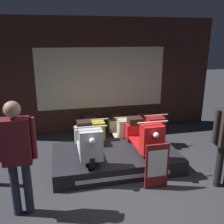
# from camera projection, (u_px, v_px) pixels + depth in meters

# --- Properties ---
(ground_plane) EXTENTS (30.00, 30.00, 0.00)m
(ground_plane) POSITION_uv_depth(u_px,v_px,m) (136.00, 193.00, 4.45)
(ground_plane) COLOR #2D2D33
(shop_wall_back) EXTENTS (6.61, 0.09, 3.20)m
(shop_wall_back) POSITION_uv_depth(u_px,v_px,m) (102.00, 76.00, 7.07)
(shop_wall_back) COLOR #331E19
(shop_wall_back) RESTS_ON ground_plane
(display_platform) EXTENTS (2.64, 1.49, 0.32)m
(display_platform) POSITION_uv_depth(u_px,v_px,m) (115.00, 158.00, 5.38)
(display_platform) COLOR black
(display_platform) RESTS_ON ground_plane
(scooter_display_left) EXTENTS (0.60, 1.51, 0.83)m
(scooter_display_left) POSITION_uv_depth(u_px,v_px,m) (88.00, 140.00, 5.10)
(scooter_display_left) COLOR black
(scooter_display_left) RESTS_ON display_platform
(scooter_display_right) EXTENTS (0.60, 1.51, 0.83)m
(scooter_display_right) POSITION_uv_depth(u_px,v_px,m) (143.00, 136.00, 5.34)
(scooter_display_right) COLOR black
(scooter_display_right) RESTS_ON display_platform
(scooter_backrow_0) EXTENTS (0.60, 1.51, 0.83)m
(scooter_backrow_0) POSITION_uv_depth(u_px,v_px,m) (93.00, 131.00, 6.49)
(scooter_backrow_0) COLOR black
(scooter_backrow_0) RESTS_ON ground_plane
(scooter_backrow_1) EXTENTS (0.60, 1.51, 0.83)m
(scooter_backrow_1) POSITION_uv_depth(u_px,v_px,m) (121.00, 129.00, 6.65)
(scooter_backrow_1) COLOR black
(scooter_backrow_1) RESTS_ON ground_plane
(scooter_backrow_2) EXTENTS (0.60, 1.51, 0.83)m
(scooter_backrow_2) POSITION_uv_depth(u_px,v_px,m) (148.00, 126.00, 6.81)
(scooter_backrow_2) COLOR black
(scooter_backrow_2) RESTS_ON ground_plane
(person_left_browsing) EXTENTS (0.58, 0.24, 1.83)m
(person_left_browsing) POSITION_uv_depth(u_px,v_px,m) (17.00, 150.00, 3.66)
(person_left_browsing) COLOR #232838
(person_left_browsing) RESTS_ON ground_plane
(price_sign_board) EXTENTS (0.45, 0.04, 0.87)m
(price_sign_board) POSITION_uv_depth(u_px,v_px,m) (157.00, 166.00, 4.51)
(price_sign_board) COLOR maroon
(price_sign_board) RESTS_ON ground_plane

